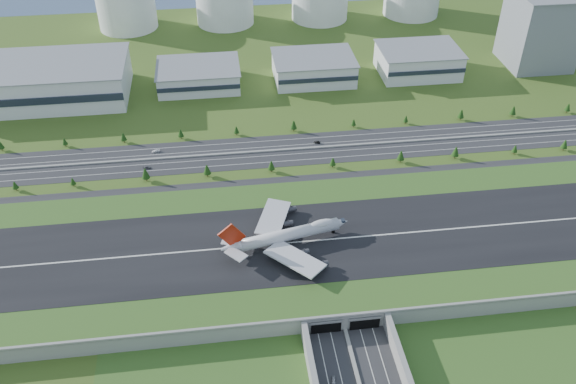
{
  "coord_description": "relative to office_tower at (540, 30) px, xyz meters",
  "views": [
    {
      "loc": [
        -46.86,
        -220.69,
        206.92
      ],
      "look_at": [
        -14.06,
        35.0,
        12.82
      ],
      "focal_mm": 38.0,
      "sensor_mm": 36.0,
      "label": 1
    }
  ],
  "objects": [
    {
      "name": "hangar_mid_c",
      "position": [
        -95.0,
        -5.0,
        -18.0
      ],
      "size": [
        58.0,
        42.0,
        19.0
      ],
      "primitive_type": "cube",
      "color": "silver",
      "rests_on": "ground"
    },
    {
      "name": "north_expressway",
      "position": [
        -200.0,
        -100.0,
        -27.44
      ],
      "size": [
        560.0,
        36.0,
        0.12
      ],
      "primitive_type": "cube",
      "color": "#28282B",
      "rests_on": "ground"
    },
    {
      "name": "tree_row",
      "position": [
        -180.15,
        -101.48,
        -22.9
      ],
      "size": [
        504.78,
        48.61,
        8.31
      ],
      "color": "#3D2819",
      "rests_on": "ground"
    },
    {
      "name": "car_0",
      "position": [
        -209.85,
        -270.37,
        -26.7
      ],
      "size": [
        2.28,
        4.19,
        1.35
      ],
      "primitive_type": "imported",
      "rotation": [
        0.0,
        0.0,
        -0.18
      ],
      "color": "#A2A2A7",
      "rests_on": "ground"
    },
    {
      "name": "fuel_tank_b",
      "position": [
        -235.0,
        115.0,
        -10.0
      ],
      "size": [
        50.0,
        50.0,
        35.0
      ],
      "primitive_type": "cylinder",
      "color": "white",
      "rests_on": "ground"
    },
    {
      "name": "hangar_west",
      "position": [
        -370.0,
        -10.0,
        -15.0
      ],
      "size": [
        120.0,
        60.0,
        25.0
      ],
      "primitive_type": "cube",
      "color": "silver",
      "rests_on": "ground"
    },
    {
      "name": "car_7",
      "position": [
        -287.83,
        -91.86,
        -26.69
      ],
      "size": [
        4.88,
        2.21,
        1.38
      ],
      "primitive_type": "imported",
      "rotation": [
        0.0,
        0.0,
        -1.51
      ],
      "color": "white",
      "rests_on": "ground"
    },
    {
      "name": "car_5",
      "position": [
        -187.21,
        -94.63,
        -26.7
      ],
      "size": [
        4.35,
        2.47,
        1.36
      ],
      "primitive_type": "imported",
      "rotation": [
        0.0,
        0.0,
        -1.84
      ],
      "color": "black",
      "rests_on": "ground"
    },
    {
      "name": "airfield_deck",
      "position": [
        -200.0,
        -195.09,
        -23.38
      ],
      "size": [
        520.0,
        100.0,
        9.2
      ],
      "color": "gray",
      "rests_on": "ground"
    },
    {
      "name": "boeing_747",
      "position": [
        -219.49,
        -195.44,
        -13.72
      ],
      "size": [
        65.06,
        60.87,
        20.36
      ],
      "rotation": [
        0.0,
        0.0,
        0.21
      ],
      "color": "silver",
      "rests_on": "airfield_deck"
    },
    {
      "name": "hangar_mid_a",
      "position": [
        -260.0,
        -5.0,
        -20.0
      ],
      "size": [
        58.0,
        42.0,
        15.0
      ],
      "primitive_type": "cube",
      "color": "silver",
      "rests_on": "ground"
    },
    {
      "name": "office_tower",
      "position": [
        0.0,
        0.0,
        0.0
      ],
      "size": [
        46.0,
        46.0,
        55.0
      ],
      "primitive_type": "cube",
      "color": "gray",
      "rests_on": "ground"
    },
    {
      "name": "fuel_tank_a",
      "position": [
        -320.0,
        115.0,
        -10.0
      ],
      "size": [
        50.0,
        50.0,
        35.0
      ],
      "primitive_type": "cylinder",
      "color": "white",
      "rests_on": "ground"
    },
    {
      "name": "car_4",
      "position": [
        -292.29,
        -109.28,
        -26.67
      ],
      "size": [
        4.21,
        1.8,
        1.42
      ],
      "primitive_type": "imported",
      "rotation": [
        0.0,
        0.0,
        1.54
      ],
      "color": "#5C5B61",
      "rests_on": "ground"
    },
    {
      "name": "hangar_mid_b",
      "position": [
        -175.0,
        -5.0,
        -19.0
      ],
      "size": [
        58.0,
        42.0,
        17.0
      ],
      "primitive_type": "cube",
      "color": "silver",
      "rests_on": "ground"
    },
    {
      "name": "ground",
      "position": [
        -200.0,
        -195.0,
        -27.5
      ],
      "size": [
        1200.0,
        1200.0,
        0.0
      ],
      "primitive_type": "plane",
      "color": "#3B561B",
      "rests_on": "ground"
    }
  ]
}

